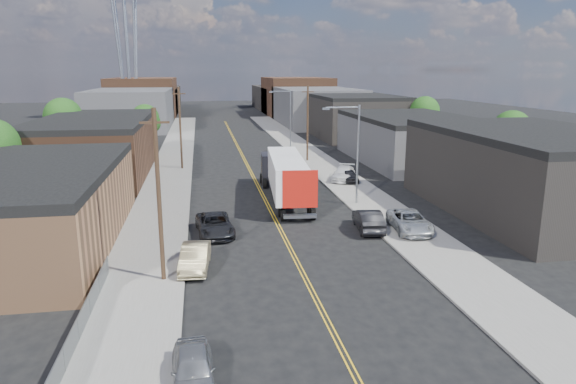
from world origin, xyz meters
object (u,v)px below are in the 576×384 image
object	(u,v)px
car_right_oncoming	(368,220)
car_right_lot_a	(410,221)
car_left_b	(195,257)
car_left_c	(215,225)
car_ahead_truck	(288,165)
car_left_a	(193,369)
semi_truck	(284,174)
car_right_lot_c	(349,176)
car_right_lot_b	(344,173)

from	to	relation	value
car_right_oncoming	car_right_lot_a	xyz separation A→B (m)	(2.87, -1.14, 0.09)
car_right_oncoming	car_left_b	bearing A→B (deg)	31.15
car_left_c	car_ahead_truck	distance (m)	25.54
car_left_a	car_ahead_truck	xyz separation A→B (m)	(10.90, 42.56, -0.03)
car_left_b	car_ahead_truck	bearing A→B (deg)	75.48
car_right_lot_a	car_ahead_truck	xyz separation A→B (m)	(-4.97, 25.74, -0.23)
car_left_c	car_right_lot_a	distance (m)	14.61
semi_truck	car_left_a	bearing A→B (deg)	-101.22
car_left_c	car_right_oncoming	xyz separation A→B (m)	(11.60, -0.90, 0.06)
car_right_lot_a	car_left_a	bearing A→B (deg)	-127.57
car_right_lot_a	car_right_lot_c	bearing A→B (deg)	94.32
semi_truck	car_right_lot_b	distance (m)	10.36
car_right_lot_a	car_ahead_truck	distance (m)	26.22
semi_truck	car_left_a	distance (m)	29.95
car_left_a	car_ahead_truck	world-z (taller)	car_left_a
car_right_oncoming	car_left_a	bearing A→B (deg)	61.15
car_right_lot_a	car_right_lot_c	size ratio (longest dim) A/B	1.41
car_left_b	car_right_oncoming	world-z (taller)	car_right_oncoming
car_left_b	car_ahead_truck	xyz separation A→B (m)	(10.90, 30.42, -0.09)
car_right_lot_b	car_left_a	bearing A→B (deg)	-89.67
car_left_c	car_right_lot_a	size ratio (longest dim) A/B	1.01
car_left_c	car_ahead_truck	world-z (taller)	car_left_c
car_right_lot_a	car_ahead_truck	size ratio (longest dim) A/B	1.12
car_left_c	car_right_lot_a	xyz separation A→B (m)	(14.47, -2.04, 0.14)
car_left_a	car_right_lot_a	size ratio (longest dim) A/B	0.76
semi_truck	car_ahead_truck	world-z (taller)	semi_truck
car_left_b	car_right_lot_a	xyz separation A→B (m)	(15.87, 4.68, 0.14)
semi_truck	car_left_c	xyz separation A→B (m)	(-6.80, -9.90, -1.70)
car_right_lot_c	semi_truck	bearing A→B (deg)	-142.32
car_left_a	car_right_lot_b	world-z (taller)	car_right_lot_b
car_left_b	car_right_lot_c	xyz separation A→B (m)	(16.32, 22.42, 0.04)
car_left_a	car_right_lot_b	size ratio (longest dim) A/B	0.81
car_right_oncoming	car_ahead_truck	world-z (taller)	car_right_oncoming
car_right_lot_b	car_right_lot_a	bearing A→B (deg)	-65.70
semi_truck	car_right_lot_b	world-z (taller)	semi_truck
car_left_b	car_right_lot_a	world-z (taller)	car_right_lot_a
car_right_lot_b	car_ahead_truck	bearing A→B (deg)	149.95
car_right_lot_a	car_right_lot_b	size ratio (longest dim) A/B	1.07
car_right_lot_b	semi_truck	bearing A→B (deg)	-114.63
semi_truck	car_right_lot_a	world-z (taller)	semi_truck
car_left_b	car_right_lot_c	size ratio (longest dim) A/B	1.21
car_right_lot_a	car_right_lot_b	world-z (taller)	car_right_lot_a
semi_truck	car_right_lot_c	distance (m)	10.11
car_right_lot_b	car_right_lot_c	bearing A→B (deg)	-43.09
car_left_a	car_right_lot_a	bearing A→B (deg)	44.06
car_left_a	car_right_lot_b	distance (m)	38.87
semi_truck	car_left_c	bearing A→B (deg)	-119.80
car_right_oncoming	car_right_lot_c	size ratio (longest dim) A/B	1.29
car_right_lot_c	car_left_a	bearing A→B (deg)	-113.17
semi_truck	car_right_lot_c	size ratio (longest dim) A/B	4.32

